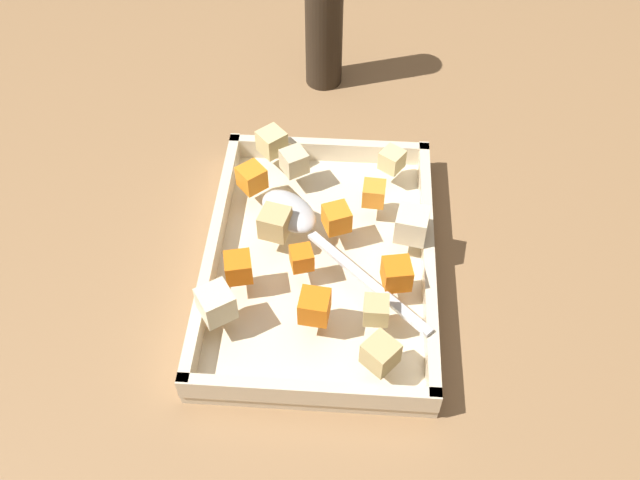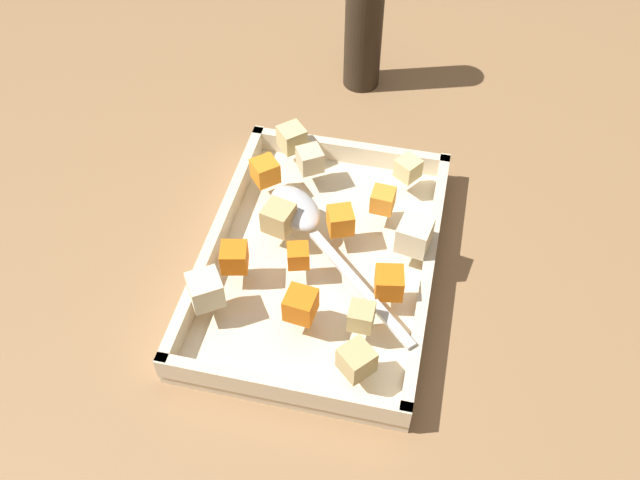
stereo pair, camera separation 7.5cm
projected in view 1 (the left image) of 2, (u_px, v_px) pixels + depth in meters
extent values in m
plane|color=#936D47|center=(305.00, 268.00, 0.79)|extent=(4.00, 4.00, 0.00)
cube|color=beige|center=(320.00, 266.00, 0.78)|extent=(0.35, 0.25, 0.01)
cube|color=beige|center=(214.00, 249.00, 0.77)|extent=(0.35, 0.01, 0.03)
cube|color=beige|center=(428.00, 259.00, 0.76)|extent=(0.35, 0.01, 0.03)
cube|color=beige|center=(329.00, 150.00, 0.88)|extent=(0.01, 0.25, 0.03)
cube|color=beige|center=(308.00, 393.00, 0.66)|extent=(0.01, 0.25, 0.03)
cube|color=orange|center=(304.00, 258.00, 0.73)|extent=(0.03, 0.03, 0.02)
cube|color=orange|center=(315.00, 306.00, 0.69)|extent=(0.03, 0.03, 0.03)
cube|color=orange|center=(374.00, 193.00, 0.79)|extent=(0.03, 0.03, 0.03)
cube|color=orange|center=(252.00, 178.00, 0.81)|extent=(0.04, 0.04, 0.03)
cube|color=orange|center=(238.00, 267.00, 0.72)|extent=(0.03, 0.03, 0.03)
cube|color=orange|center=(337.00, 218.00, 0.77)|extent=(0.04, 0.04, 0.03)
cube|color=orange|center=(397.00, 274.00, 0.71)|extent=(0.03, 0.03, 0.03)
cube|color=tan|center=(275.00, 223.00, 0.76)|extent=(0.04, 0.04, 0.03)
cube|color=#E0CC89|center=(272.00, 142.00, 0.85)|extent=(0.04, 0.04, 0.03)
cube|color=beige|center=(412.00, 224.00, 0.76)|extent=(0.04, 0.04, 0.03)
cube|color=tan|center=(376.00, 310.00, 0.69)|extent=(0.02, 0.02, 0.02)
cube|color=tan|center=(380.00, 354.00, 0.65)|extent=(0.04, 0.04, 0.03)
cube|color=#E0CC89|center=(392.00, 160.00, 0.83)|extent=(0.03, 0.03, 0.02)
cube|color=beige|center=(216.00, 303.00, 0.69)|extent=(0.04, 0.04, 0.03)
cube|color=beige|center=(294.00, 161.00, 0.82)|extent=(0.04, 0.04, 0.03)
ellipsoid|color=silver|center=(289.00, 211.00, 0.78)|extent=(0.08, 0.09, 0.02)
cube|color=silver|center=(367.00, 281.00, 0.72)|extent=(0.13, 0.13, 0.01)
cylinder|color=#2D2319|center=(325.00, 12.00, 0.93)|extent=(0.05, 0.05, 0.22)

